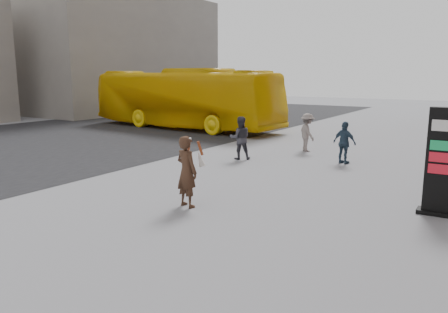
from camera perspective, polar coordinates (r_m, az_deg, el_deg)
The scene contains 9 objects.
ground at distance 10.72m, azimuth -0.50°, elevation -6.46°, with size 100.00×100.00×0.00m, color #9E9EA3.
road at distance 23.23m, azimuth -21.20°, elevation 2.17°, with size 16.00×60.00×0.01m, color black.
bg_building_far at distance 41.17m, azimuth -13.92°, elevation 12.97°, with size 10.00×18.00×10.00m, color gray.
info_pylon at distance 10.92m, azimuth 26.37°, elevation -0.66°, with size 0.79×0.41×2.45m.
woman at distance 10.50m, azimuth -4.85°, elevation -1.85°, with size 0.75×0.71×1.74m.
bus at distance 26.00m, azimuth -5.31°, elevation 7.54°, with size 2.92×12.50×3.48m, color #E0B208.
pedestrian_a at distance 16.37m, azimuth 2.12°, elevation 2.43°, with size 0.78×0.61×1.61m, color #35343B.
pedestrian_b at distance 18.36m, azimuth 10.82°, elevation 3.09°, with size 1.02×0.59×1.58m, color gray.
pedestrian_c at distance 16.11m, azimuth 15.47°, elevation 1.74°, with size 0.89×0.37×1.52m, color #2C4255.
Camera 1 is at (5.56, -8.60, 3.17)m, focal length 35.00 mm.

